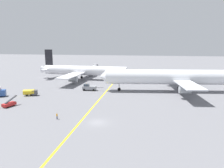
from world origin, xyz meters
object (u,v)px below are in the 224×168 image
at_px(airliner_being_pushed, 174,77).
at_px(ground_crew_ramp_agent_by_cones, 57,116).
at_px(gse_belt_loader_portside, 9,104).
at_px(pushback_tug, 89,87).
at_px(jet_bridge, 94,68).
at_px(airliner_at_gate_left, 84,71).
at_px(gse_fuel_bowser_stubby, 31,92).

height_order(airliner_being_pushed, ground_crew_ramp_agent_by_cones, airliner_being_pushed).
height_order(airliner_being_pushed, gse_belt_loader_portside, airliner_being_pushed).
bearing_deg(pushback_tug, gse_belt_loader_portside, -124.14).
bearing_deg(pushback_tug, jet_bridge, 103.09).
xyz_separation_m(airliner_being_pushed, ground_crew_ramp_agent_by_cones, (-32.79, -38.07, -5.04)).
relative_size(airliner_being_pushed, pushback_tug, 6.74).
relative_size(airliner_at_gate_left, airliner_being_pushed, 0.86).
bearing_deg(pushback_tug, airliner_at_gate_left, 112.15).
height_order(gse_belt_loader_portside, ground_crew_ramp_agent_by_cones, gse_belt_loader_portside).
height_order(pushback_tug, gse_fuel_bowser_stubby, pushback_tug).
xyz_separation_m(airliner_being_pushed, jet_bridge, (-45.16, 42.43, -2.07)).
bearing_deg(airliner_at_gate_left, pushback_tug, -67.85).
xyz_separation_m(gse_belt_loader_portside, gse_fuel_bowser_stubby, (-1.12, 13.63, 0.51)).
bearing_deg(gse_fuel_bowser_stubby, gse_belt_loader_portside, -85.30).
relative_size(airliner_being_pushed, gse_fuel_bowser_stubby, 11.35).
bearing_deg(ground_crew_ramp_agent_by_cones, gse_fuel_bowser_stubby, 133.95).
xyz_separation_m(pushback_tug, gse_fuel_bowser_stubby, (-18.93, -12.63, 0.05)).
distance_m(ground_crew_ramp_agent_by_cones, jet_bridge, 81.50).
distance_m(pushback_tug, jet_bridge, 47.99).
bearing_deg(ground_crew_ramp_agent_by_cones, airliner_being_pushed, 49.26).
height_order(pushback_tug, gse_belt_loader_portside, pushback_tug).
relative_size(gse_belt_loader_portside, gse_fuel_bowser_stubby, 0.97).
distance_m(airliner_at_gate_left, gse_belt_loader_portside, 52.26).
distance_m(airliner_at_gate_left, ground_crew_ramp_agent_by_cones, 60.43).
relative_size(gse_belt_loader_portside, ground_crew_ramp_agent_by_cones, 3.09).
relative_size(pushback_tug, jet_bridge, 0.38).
distance_m(gse_fuel_bowser_stubby, ground_crew_ramp_agent_by_cones, 29.45).
height_order(airliner_at_gate_left, jet_bridge, airliner_at_gate_left).
relative_size(airliner_being_pushed, gse_belt_loader_portside, 11.75).
height_order(airliner_at_gate_left, gse_fuel_bowser_stubby, airliner_at_gate_left).
relative_size(airliner_being_pushed, jet_bridge, 2.53).
distance_m(gse_belt_loader_portside, ground_crew_ramp_agent_by_cones, 20.75).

